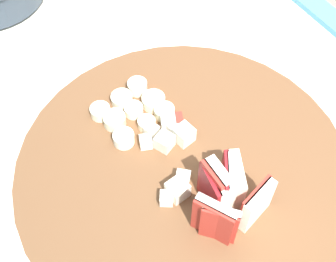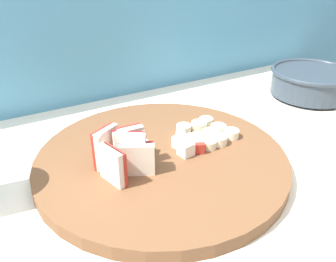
{
  "view_description": "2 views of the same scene",
  "coord_description": "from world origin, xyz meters",
  "px_view_note": "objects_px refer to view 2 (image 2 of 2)",
  "views": [
    {
      "loc": [
        -0.15,
        0.2,
        1.43
      ],
      "look_at": [
        0.11,
        0.03,
        0.98
      ],
      "focal_mm": 50.48,
      "sensor_mm": 36.0,
      "label": 1
    },
    {
      "loc": [
        -0.14,
        -0.38,
        1.24
      ],
      "look_at": [
        0.11,
        0.06,
        0.97
      ],
      "focal_mm": 36.62,
      "sensor_mm": 36.0,
      "label": 2
    }
  ],
  "objects_px": {
    "apple_wedge_fan": "(123,152)",
    "apple_dice_pile": "(174,145)",
    "ceramic_bowl": "(311,81)",
    "cutting_board": "(162,159)",
    "banana_slice_rows": "(208,132)"
  },
  "relations": [
    {
      "from": "ceramic_bowl",
      "to": "apple_dice_pile",
      "type": "bearing_deg",
      "value": -168.98
    },
    {
      "from": "cutting_board",
      "to": "apple_wedge_fan",
      "type": "relative_size",
      "value": 4.63
    },
    {
      "from": "apple_dice_pile",
      "to": "ceramic_bowl",
      "type": "bearing_deg",
      "value": 11.02
    },
    {
      "from": "apple_wedge_fan",
      "to": "ceramic_bowl",
      "type": "distance_m",
      "value": 0.52
    },
    {
      "from": "apple_wedge_fan",
      "to": "ceramic_bowl",
      "type": "height_order",
      "value": "apple_wedge_fan"
    },
    {
      "from": "apple_dice_pile",
      "to": "apple_wedge_fan",
      "type": "bearing_deg",
      "value": -175.13
    },
    {
      "from": "cutting_board",
      "to": "apple_dice_pile",
      "type": "xyz_separation_m",
      "value": [
        0.02,
        0.0,
        0.02
      ]
    },
    {
      "from": "apple_wedge_fan",
      "to": "apple_dice_pile",
      "type": "distance_m",
      "value": 0.09
    },
    {
      "from": "apple_dice_pile",
      "to": "banana_slice_rows",
      "type": "xyz_separation_m",
      "value": [
        0.08,
        0.01,
        -0.0
      ]
    },
    {
      "from": "apple_dice_pile",
      "to": "ceramic_bowl",
      "type": "height_order",
      "value": "ceramic_bowl"
    },
    {
      "from": "cutting_board",
      "to": "ceramic_bowl",
      "type": "xyz_separation_m",
      "value": [
        0.44,
        0.08,
        0.03
      ]
    },
    {
      "from": "apple_wedge_fan",
      "to": "cutting_board",
      "type": "bearing_deg",
      "value": 5.64
    },
    {
      "from": "banana_slice_rows",
      "to": "apple_wedge_fan",
      "type": "bearing_deg",
      "value": -173.62
    },
    {
      "from": "apple_dice_pile",
      "to": "banana_slice_rows",
      "type": "distance_m",
      "value": 0.08
    },
    {
      "from": "apple_dice_pile",
      "to": "ceramic_bowl",
      "type": "distance_m",
      "value": 0.43
    }
  ]
}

